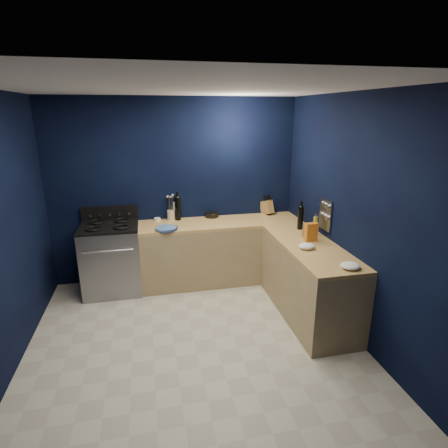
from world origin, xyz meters
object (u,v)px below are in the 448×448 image
object	(u,v)px
gas_range	(112,259)
plate_stack	(166,228)
knife_block	(267,207)
utensil_crock	(171,215)
crouton_bag	(311,232)

from	to	relation	value
gas_range	plate_stack	xyz separation A→B (m)	(0.75, -0.20, 0.46)
gas_range	knife_block	distance (m)	2.38
gas_range	knife_block	size ratio (longest dim) A/B	4.53
plate_stack	utensil_crock	distance (m)	0.47
gas_range	utensil_crock	bearing A→B (deg)	16.95
gas_range	utensil_crock	distance (m)	1.02
knife_block	utensil_crock	bearing A→B (deg)	158.15
knife_block	crouton_bag	distance (m)	1.28
knife_block	crouton_bag	world-z (taller)	knife_block
gas_range	plate_stack	distance (m)	0.90
plate_stack	utensil_crock	bearing A→B (deg)	77.45
knife_block	gas_range	bearing A→B (deg)	164.40
gas_range	crouton_bag	world-z (taller)	crouton_bag
utensil_crock	knife_block	world-z (taller)	knife_block
plate_stack	utensil_crock	world-z (taller)	utensil_crock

